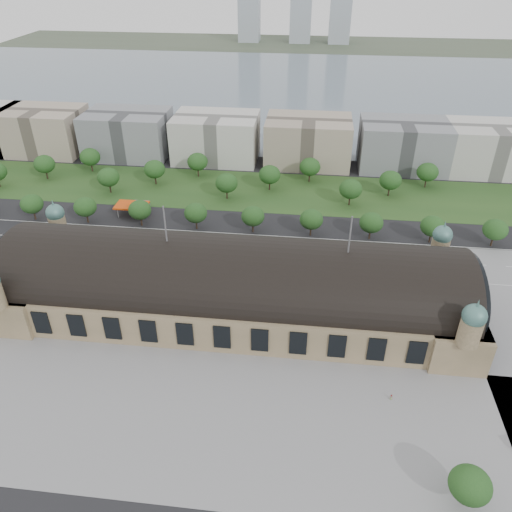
# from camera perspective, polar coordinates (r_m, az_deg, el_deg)

# --- Properties ---
(ground) EXTENTS (900.00, 900.00, 0.00)m
(ground) POSITION_cam_1_polar(r_m,az_deg,el_deg) (165.84, -2.60, -6.29)
(ground) COLOR black
(ground) RESTS_ON ground
(station) EXTENTS (150.00, 48.40, 44.30)m
(station) POSITION_cam_1_polar(r_m,az_deg,el_deg) (159.60, -2.69, -3.42)
(station) COLOR tan
(station) RESTS_ON ground
(plaza_south) EXTENTS (190.00, 48.00, 0.12)m
(plaza_south) POSITION_cam_1_polar(r_m,az_deg,el_deg) (133.75, -1.21, -18.45)
(plaza_south) COLOR gray
(plaza_south) RESTS_ON ground
(road_slab) EXTENTS (260.00, 26.00, 0.10)m
(road_slab) POSITION_cam_1_polar(r_m,az_deg,el_deg) (199.79, -6.58, 0.97)
(road_slab) COLOR black
(road_slab) RESTS_ON ground
(grass_belt) EXTENTS (300.00, 45.00, 0.10)m
(grass_belt) POSITION_cam_1_polar(r_m,az_deg,el_deg) (246.42, -2.70, 7.57)
(grass_belt) COLOR #25491D
(grass_belt) RESTS_ON ground
(petrol_station) EXTENTS (14.00, 13.00, 5.05)m
(petrol_station) POSITION_cam_1_polar(r_m,az_deg,el_deg) (230.45, -13.46, 5.62)
(petrol_station) COLOR #D8450C
(petrol_station) RESTS_ON ground
(lake) EXTENTS (700.00, 320.00, 0.08)m
(lake) POSITION_cam_1_polar(r_m,az_deg,el_deg) (438.35, 3.77, 18.77)
(lake) COLOR slate
(lake) RESTS_ON ground
(far_shore) EXTENTS (700.00, 120.00, 0.14)m
(far_shore) POSITION_cam_1_polar(r_m,az_deg,el_deg) (634.24, 4.97, 23.01)
(far_shore) COLOR #44513D
(far_shore) RESTS_ON ground
(far_tower_left) EXTENTS (24.00, 24.00, 80.00)m
(far_tower_left) POSITION_cam_1_polar(r_m,az_deg,el_deg) (643.77, -0.78, 26.85)
(far_tower_left) COLOR #9EA8B2
(far_tower_left) RESTS_ON ground
(far_tower_mid) EXTENTS (24.00, 24.00, 85.00)m
(far_tower_mid) POSITION_cam_1_polar(r_m,az_deg,el_deg) (638.62, 5.22, 26.92)
(far_tower_mid) COLOR #9EA8B2
(far_tower_mid) RESTS_ON ground
(far_tower_right) EXTENTS (24.00, 24.00, 75.00)m
(far_tower_right) POSITION_cam_1_polar(r_m,az_deg,el_deg) (639.12, 9.68, 26.19)
(far_tower_right) COLOR #9EA8B2
(far_tower_right) RESTS_ON ground
(office_1) EXTENTS (45.00, 32.00, 24.00)m
(office_1) POSITION_cam_1_polar(r_m,az_deg,el_deg) (315.33, -23.21, 13.04)
(office_1) COLOR tan
(office_1) RESTS_ON ground
(office_2) EXTENTS (45.00, 32.00, 24.00)m
(office_2) POSITION_cam_1_polar(r_m,az_deg,el_deg) (294.43, -14.44, 13.36)
(office_2) COLOR gray
(office_2) RESTS_ON ground
(office_3) EXTENTS (45.00, 32.00, 24.00)m
(office_3) POSITION_cam_1_polar(r_m,az_deg,el_deg) (280.96, -4.57, 13.35)
(office_3) COLOR beige
(office_3) RESTS_ON ground
(office_4) EXTENTS (45.00, 32.00, 24.00)m
(office_4) POSITION_cam_1_polar(r_m,az_deg,el_deg) (276.03, 5.95, 12.93)
(office_4) COLOR tan
(office_4) RESTS_ON ground
(office_5) EXTENTS (45.00, 32.00, 24.00)m
(office_5) POSITION_cam_1_polar(r_m,az_deg,el_deg) (280.08, 16.45, 12.08)
(office_5) COLOR gray
(office_5) RESTS_ON ground
(office_6) EXTENTS (45.00, 32.00, 24.00)m
(office_6) POSITION_cam_1_polar(r_m,az_deg,el_deg) (291.12, 25.33, 11.05)
(office_6) COLOR beige
(office_6) RESTS_ON ground
(tree_row_1) EXTENTS (9.60, 9.60, 11.52)m
(tree_row_1) POSITION_cam_1_polar(r_m,az_deg,el_deg) (236.31, -24.25, 5.45)
(tree_row_1) COLOR #2D2116
(tree_row_1) RESTS_ON ground
(tree_row_2) EXTENTS (9.60, 9.60, 11.52)m
(tree_row_2) POSITION_cam_1_polar(r_m,az_deg,el_deg) (225.24, -18.94, 5.33)
(tree_row_2) COLOR #2D2116
(tree_row_2) RESTS_ON ground
(tree_row_3) EXTENTS (9.60, 9.60, 11.52)m
(tree_row_3) POSITION_cam_1_polar(r_m,az_deg,el_deg) (216.27, -13.14, 5.15)
(tree_row_3) COLOR #2D2116
(tree_row_3) RESTS_ON ground
(tree_row_4) EXTENTS (9.60, 9.60, 11.52)m
(tree_row_4) POSITION_cam_1_polar(r_m,az_deg,el_deg) (209.68, -6.91, 4.90)
(tree_row_4) COLOR #2D2116
(tree_row_4) RESTS_ON ground
(tree_row_5) EXTENTS (9.60, 9.60, 11.52)m
(tree_row_5) POSITION_cam_1_polar(r_m,az_deg,el_deg) (205.70, -0.36, 4.57)
(tree_row_5) COLOR #2D2116
(tree_row_5) RESTS_ON ground
(tree_row_6) EXTENTS (9.60, 9.60, 11.52)m
(tree_row_6) POSITION_cam_1_polar(r_m,az_deg,el_deg) (204.48, 6.35, 4.18)
(tree_row_6) COLOR #2D2116
(tree_row_6) RESTS_ON ground
(tree_row_7) EXTENTS (9.60, 9.60, 11.52)m
(tree_row_7) POSITION_cam_1_polar(r_m,az_deg,el_deg) (206.06, 13.04, 3.73)
(tree_row_7) COLOR #2D2116
(tree_row_7) RESTS_ON ground
(tree_row_8) EXTENTS (9.60, 9.60, 11.52)m
(tree_row_8) POSITION_cam_1_polar(r_m,az_deg,el_deg) (210.38, 19.53, 3.24)
(tree_row_8) COLOR #2D2116
(tree_row_8) RESTS_ON ground
(tree_row_9) EXTENTS (9.60, 9.60, 11.52)m
(tree_row_9) POSITION_cam_1_polar(r_m,az_deg,el_deg) (217.29, 25.68, 2.74)
(tree_row_9) COLOR #2D2116
(tree_row_9) RESTS_ON ground
(tree_belt_1) EXTENTS (10.40, 10.40, 12.48)m
(tree_belt_1) POSITION_cam_1_polar(r_m,az_deg,el_deg) (276.42, -23.04, 9.65)
(tree_belt_1) COLOR #2D2116
(tree_belt_1) RESTS_ON ground
(tree_belt_2) EXTENTS (10.40, 10.40, 12.48)m
(tree_belt_2) POSITION_cam_1_polar(r_m,az_deg,el_deg) (277.81, -18.44, 10.70)
(tree_belt_2) COLOR #2D2116
(tree_belt_2) RESTS_ON ground
(tree_belt_3) EXTENTS (10.40, 10.40, 12.48)m
(tree_belt_3) POSITION_cam_1_polar(r_m,az_deg,el_deg) (250.04, -16.52, 8.63)
(tree_belt_3) COLOR #2D2116
(tree_belt_3) RESTS_ON ground
(tree_belt_4) EXTENTS (10.40, 10.40, 12.48)m
(tree_belt_4) POSITION_cam_1_polar(r_m,az_deg,el_deg) (253.86, -11.53, 9.70)
(tree_belt_4) COLOR #2D2116
(tree_belt_4) RESTS_ON ground
(tree_belt_5) EXTENTS (10.40, 10.40, 12.48)m
(tree_belt_5) POSITION_cam_1_polar(r_m,az_deg,el_deg) (259.57, -6.70, 10.65)
(tree_belt_5) COLOR #2D2116
(tree_belt_5) RESTS_ON ground
(tree_belt_6) EXTENTS (10.40, 10.40, 12.48)m
(tree_belt_6) POSITION_cam_1_polar(r_m,az_deg,el_deg) (234.27, -3.38, 8.34)
(tree_belt_6) COLOR #2D2116
(tree_belt_6) RESTS_ON ground
(tree_belt_7) EXTENTS (10.40, 10.40, 12.48)m
(tree_belt_7) POSITION_cam_1_polar(r_m,az_deg,el_deg) (242.84, 1.57, 9.28)
(tree_belt_7) COLOR #2D2116
(tree_belt_7) RESTS_ON ground
(tree_belt_8) EXTENTS (10.40, 10.40, 12.48)m
(tree_belt_8) POSITION_cam_1_polar(r_m,az_deg,el_deg) (253.13, 6.19, 10.10)
(tree_belt_8) COLOR #2D2116
(tree_belt_8) RESTS_ON ground
(tree_belt_9) EXTENTS (10.40, 10.40, 12.48)m
(tree_belt_9) POSITION_cam_1_polar(r_m,az_deg,el_deg) (231.83, 10.76, 7.53)
(tree_belt_9) COLOR #2D2116
(tree_belt_9) RESTS_ON ground
(tree_belt_10) EXTENTS (10.40, 10.40, 12.48)m
(tree_belt_10) POSITION_cam_1_polar(r_m,az_deg,el_deg) (244.95, 15.12, 8.36)
(tree_belt_10) COLOR #2D2116
(tree_belt_10) RESTS_ON ground
(tree_belt_11) EXTENTS (10.40, 10.40, 12.48)m
(tree_belt_11) POSITION_cam_1_polar(r_m,az_deg,el_deg) (259.36, 19.02, 9.06)
(tree_belt_11) COLOR #2D2116
(tree_belt_11) RESTS_ON ground
(tree_plaza_s) EXTENTS (9.00, 9.00, 10.64)m
(tree_plaza_s) POSITION_cam_1_polar(r_m,az_deg,el_deg) (123.96, 23.28, -22.92)
(tree_plaza_s) COLOR #2D2116
(tree_plaza_s) RESTS_ON ground
(traffic_car_1) EXTENTS (4.40, 1.94, 1.40)m
(traffic_car_1) POSITION_cam_1_polar(r_m,az_deg,el_deg) (227.21, -23.75, 2.56)
(traffic_car_1) COLOR gray
(traffic_car_1) RESTS_ON ground
(traffic_car_2) EXTENTS (5.03, 2.52, 1.37)m
(traffic_car_2) POSITION_cam_1_polar(r_m,az_deg,el_deg) (208.35, -19.94, 0.70)
(traffic_car_2) COLOR black
(traffic_car_2) RESTS_ON ground
(traffic_car_3) EXTENTS (5.02, 2.38, 1.41)m
(traffic_car_3) POSITION_cam_1_polar(r_m,az_deg,el_deg) (211.93, -12.29, 2.59)
(traffic_car_3) COLOR maroon
(traffic_car_3) RESTS_ON ground
(traffic_car_4) EXTENTS (4.57, 2.30, 1.49)m
(traffic_car_4) POSITION_cam_1_polar(r_m,az_deg,el_deg) (187.29, 3.25, -0.94)
(traffic_car_4) COLOR #1B1742
(traffic_car_4) RESTS_ON ground
(traffic_car_6) EXTENTS (4.85, 2.62, 1.29)m
(traffic_car_6) POSITION_cam_1_polar(r_m,az_deg,el_deg) (193.36, 19.89, -1.94)
(traffic_car_6) COLOR white
(traffic_car_6) RESTS_ON ground
(parked_car_0) EXTENTS (4.64, 3.03, 1.45)m
(parked_car_0) POSITION_cam_1_polar(r_m,az_deg,el_deg) (204.49, -20.31, -0.00)
(parked_car_0) COLOR black
(parked_car_0) RESTS_ON ground
(parked_car_1) EXTENTS (5.28, 4.05, 1.33)m
(parked_car_1) POSITION_cam_1_polar(r_m,az_deg,el_deg) (207.42, -21.90, 0.09)
(parked_car_1) COLOR maroon
(parked_car_1) RESTS_ON ground
(parked_car_2) EXTENTS (4.71, 3.59, 1.27)m
(parked_car_2) POSITION_cam_1_polar(r_m,az_deg,el_deg) (198.78, -19.08, -0.76)
(parked_car_2) COLOR #171B42
(parked_car_2) RESTS_ON ground
(parked_car_3) EXTENTS (4.64, 3.64, 1.48)m
(parked_car_3) POSITION_cam_1_polar(r_m,az_deg,el_deg) (188.95, -11.33, -1.27)
(parked_car_3) COLOR #57585F
(parked_car_3) RESTS_ON ground
(parked_car_4) EXTENTS (4.51, 3.33, 1.42)m
(parked_car_4) POSITION_cam_1_polar(r_m,az_deg,el_deg) (191.82, -12.97, -0.94)
(parked_car_4) COLOR silver
(parked_car_4) RESTS_ON ground
(parked_car_5) EXTENTS (5.33, 4.27, 1.35)m
(parked_car_5) POSITION_cam_1_polar(r_m,az_deg,el_deg) (187.37, -7.89, -1.24)
(parked_car_5) COLOR gray
(parked_car_5) RESTS_ON ground
(parked_car_6) EXTENTS (5.69, 4.63, 1.55)m
(parked_car_6) POSITION_cam_1_polar(r_m,az_deg,el_deg) (187.92, -6.88, -1.01)
(parked_car_6) COLOR black
(parked_car_6) RESTS_ON ground
(bus_west) EXTENTS (12.28, 3.99, 3.36)m
(bus_west) POSITION_cam_1_polar(r_m,az_deg,el_deg) (186.76, -2.12, -0.67)
(bus_west) COLOR #B2271C
(bus_west) RESTS_ON ground
(bus_mid) EXTENTS (11.05, 3.58, 3.02)m
(bus_mid) POSITION_cam_1_polar(r_m,az_deg,el_deg) (189.83, 1.56, -0.11)
(bus_mid) COLOR silver
(bus_mid) RESTS_ON ground
(bus_east) EXTENTS (13.48, 3.89, 3.71)m
(bus_east) POSITION_cam_1_polar(r_m,az_deg,el_deg) (186.32, 10.98, -1.34)
(bus_east) COLOR beige
(bus_east) RESTS_ON ground
(pedestrian_0) EXTENTS (0.94, 0.68, 1.72)m
(pedestrian_0) POSITION_cam_1_polar(r_m,az_deg,el_deg) (142.48, 15.19, -15.31)
(pedestrian_0) COLOR gray
(pedestrian_0) RESTS_ON ground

